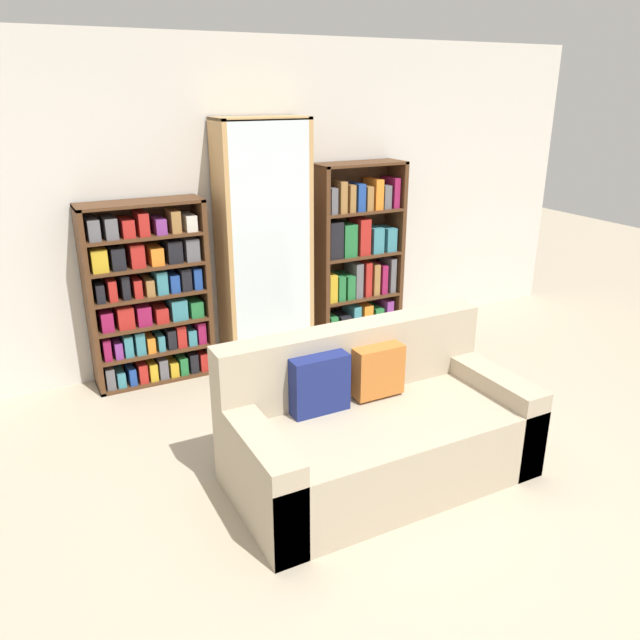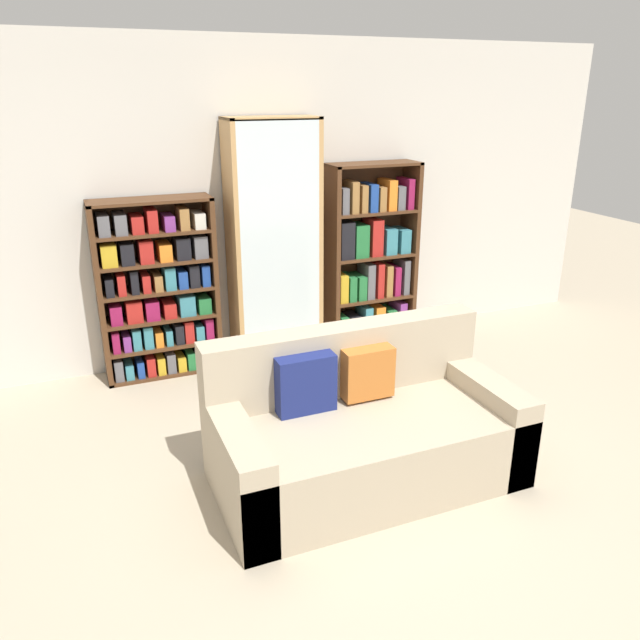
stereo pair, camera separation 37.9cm
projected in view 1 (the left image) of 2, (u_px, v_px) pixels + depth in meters
The scene contains 7 objects.
ground_plane at pixel (406, 506), 3.65m from camera, with size 16.00×16.00×0.00m, color tan.
wall_back at pixel (239, 205), 5.34m from camera, with size 7.16×0.06×2.70m.
couch at pixel (376, 430), 3.85m from camera, with size 1.84×0.92×0.90m.
bookshelf_left at pixel (149, 296), 5.01m from camera, with size 0.96×0.32×1.48m.
display_cabinet at pixel (264, 244), 5.32m from camera, with size 0.77×0.36×2.08m.
bookshelf_right at pixel (357, 259), 5.83m from camera, with size 0.84×0.32×1.67m.
wine_bottle at pixel (409, 381), 4.83m from camera, with size 0.09×0.09×0.39m.
Camera 1 is at (-1.85, -2.46, 2.30)m, focal length 35.00 mm.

